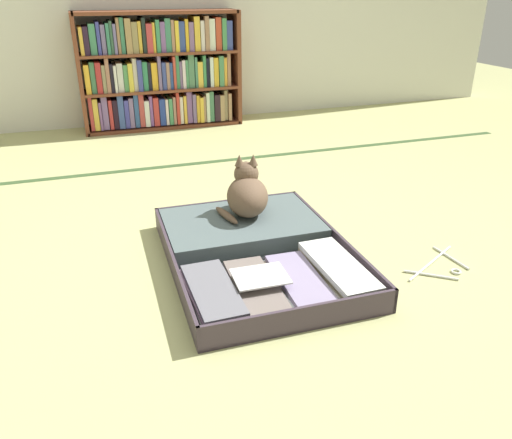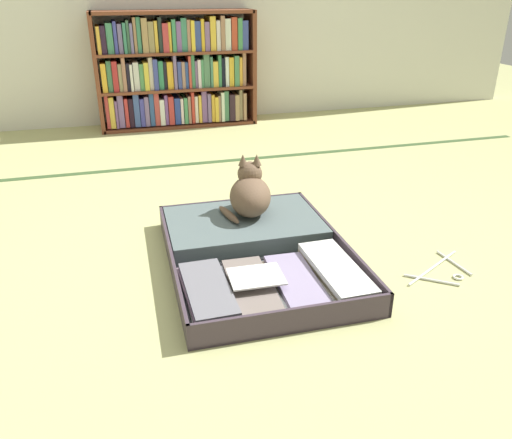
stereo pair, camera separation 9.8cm
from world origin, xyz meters
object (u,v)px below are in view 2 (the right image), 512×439
(open_suitcase, at_px, (254,248))
(black_cat, at_px, (250,193))
(clothes_hanger, at_px, (441,271))
(bookshelf, at_px, (175,71))

(open_suitcase, height_order, black_cat, black_cat)
(open_suitcase, bearing_deg, clothes_hanger, -24.94)
(bookshelf, height_order, black_cat, bookshelf)
(bookshelf, relative_size, open_suitcase, 1.27)
(open_suitcase, xyz_separation_m, black_cat, (0.04, 0.23, 0.15))
(black_cat, bearing_deg, bookshelf, 91.30)
(bookshelf, distance_m, clothes_hanger, 2.69)
(clothes_hanger, bearing_deg, black_cat, 138.97)
(open_suitcase, distance_m, black_cat, 0.28)
(open_suitcase, relative_size, black_cat, 3.21)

